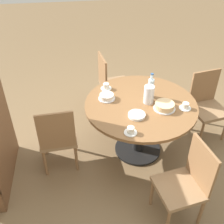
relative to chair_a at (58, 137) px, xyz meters
name	(u,v)px	position (x,y,z in m)	size (l,w,h in m)	color
ground_plane	(137,149)	(0.14, -0.98, -0.47)	(14.00, 14.00, 0.00)	brown
dining_table	(140,114)	(0.14, -0.98, 0.11)	(1.31, 1.31, 0.74)	black
chair_a	(58,137)	(0.00, 0.00, 0.00)	(0.45, 0.45, 0.90)	olive
chair_b	(186,183)	(-0.83, -1.22, 0.00)	(0.49, 0.49, 0.90)	olive
chair_c	(207,104)	(0.38, -1.95, 0.00)	(0.49, 0.49, 0.90)	olive
chair_d	(111,82)	(1.11, -0.77, 0.00)	(0.48, 0.48, 0.90)	olive
coffee_pot	(149,94)	(0.15, -1.07, 0.39)	(0.12, 0.12, 0.25)	silver
water_bottle	(151,88)	(0.26, -1.12, 0.40)	(0.07, 0.07, 0.32)	silver
cake_main	(165,106)	(0.00, -1.22, 0.31)	(0.25, 0.25, 0.08)	silver
cake_second	(107,97)	(0.29, -0.60, 0.30)	(0.20, 0.20, 0.06)	silver
cup_a	(185,106)	(-0.02, -1.46, 0.30)	(0.14, 0.14, 0.07)	silver
cup_b	(106,87)	(0.51, -0.62, 0.30)	(0.14, 0.14, 0.07)	silver
cup_c	(131,131)	(-0.35, -0.77, 0.30)	(0.14, 0.14, 0.07)	silver
plate_stack	(137,115)	(-0.09, -0.89, 0.29)	(0.19, 0.19, 0.03)	white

